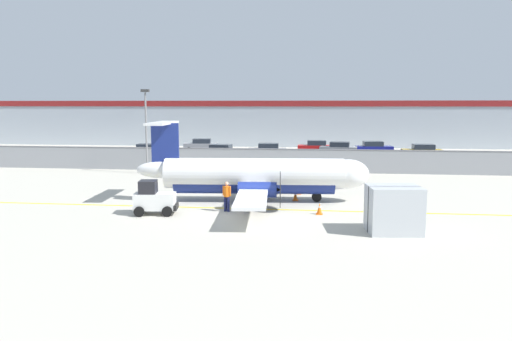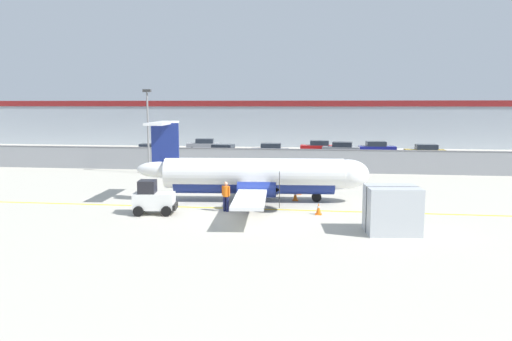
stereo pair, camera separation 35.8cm
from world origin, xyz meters
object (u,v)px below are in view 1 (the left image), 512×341
at_px(parked_car_2, 220,152).
at_px(traffic_cone_far_left, 298,190).
at_px(ground_crew_worker, 227,195).
at_px(parked_car_4, 316,147).
at_px(baggage_tug, 154,199).
at_px(commuter_airplane, 258,176).
at_px(parked_car_0, 147,151).
at_px(cargo_container, 394,209).
at_px(parked_car_1, 201,145).
at_px(parked_car_6, 374,148).
at_px(apron_light_pole, 146,124).
at_px(traffic_cone_near_left, 260,189).
at_px(traffic_cone_near_right, 319,209).
at_px(parked_car_7, 422,152).
at_px(parked_car_3, 268,151).
at_px(traffic_cone_far_right, 295,196).
at_px(parked_car_5, 339,149).

bearing_deg(parked_car_2, traffic_cone_far_left, 122.71).
distance_m(ground_crew_worker, parked_car_2, 26.23).
bearing_deg(parked_car_4, baggage_tug, 75.15).
xyz_separation_m(commuter_airplane, baggage_tug, (-5.24, -4.39, -0.75)).
distance_m(ground_crew_worker, parked_car_0, 28.85).
relative_size(cargo_container, parked_car_1, 0.59).
bearing_deg(parked_car_6, apron_light_pole, -144.60).
xyz_separation_m(commuter_airplane, cargo_container, (7.21, -6.77, -0.50)).
bearing_deg(traffic_cone_far_left, cargo_container, -63.22).
xyz_separation_m(parked_car_1, parked_car_2, (4.07, -8.51, 0.00)).
relative_size(traffic_cone_far_left, parked_car_1, 0.15).
xyz_separation_m(traffic_cone_near_left, apron_light_pole, (-10.90, 8.73, 3.99)).
bearing_deg(apron_light_pole, cargo_container, -44.64).
height_order(baggage_tug, parked_car_1, baggage_tug).
xyz_separation_m(traffic_cone_near_right, parked_car_2, (-10.60, 25.77, 0.58)).
bearing_deg(parked_car_7, parked_car_0, 5.18).
relative_size(parked_car_3, parked_car_4, 1.02).
relative_size(parked_car_0, parked_car_2, 0.98).
bearing_deg(traffic_cone_near_left, parked_car_7, 56.52).
height_order(traffic_cone_near_left, parked_car_4, parked_car_4).
bearing_deg(traffic_cone_far_right, cargo_container, -56.04).
bearing_deg(parked_car_5, traffic_cone_near_right, 92.46).
relative_size(traffic_cone_far_right, parked_car_3, 0.15).
relative_size(cargo_container, parked_car_6, 0.60).
bearing_deg(ground_crew_worker, baggage_tug, -48.38).
distance_m(baggage_tug, parked_car_4, 35.17).
bearing_deg(parked_car_5, traffic_cone_near_left, 82.78).
height_order(cargo_container, parked_car_0, cargo_container).
xyz_separation_m(traffic_cone_far_left, parked_car_3, (-4.25, 21.85, 0.58)).
relative_size(parked_car_1, parked_car_6, 1.01).
xyz_separation_m(traffic_cone_far_right, parked_car_2, (-9.11, 21.93, 0.58)).
bearing_deg(parked_car_6, traffic_cone_near_right, -105.85).
bearing_deg(ground_crew_worker, traffic_cone_near_left, -167.97).
bearing_deg(parked_car_6, traffic_cone_far_left, -111.14).
height_order(traffic_cone_far_right, parked_car_1, parked_car_1).
bearing_deg(apron_light_pole, parked_car_5, 43.76).
bearing_deg(ground_crew_worker, parked_car_6, -175.56).
height_order(commuter_airplane, parked_car_4, commuter_airplane).
bearing_deg(traffic_cone_near_right, traffic_cone_far_right, 111.17).
height_order(traffic_cone_far_right, parked_car_5, parked_car_5).
bearing_deg(parked_car_0, traffic_cone_far_right, 124.57).
relative_size(commuter_airplane, traffic_cone_near_right, 25.12).
distance_m(cargo_container, traffic_cone_far_right, 8.84).
height_order(parked_car_3, parked_car_5, same).
xyz_separation_m(commuter_airplane, parked_car_3, (-1.85, 24.63, -0.71)).
xyz_separation_m(parked_car_1, parked_car_3, (9.04, -6.36, 0.00)).
height_order(baggage_tug, parked_car_5, baggage_tug).
relative_size(parked_car_1, apron_light_pole, 0.60).
xyz_separation_m(traffic_cone_near_right, traffic_cone_far_left, (-1.38, 6.07, 0.00)).
distance_m(parked_car_0, parked_car_1, 9.57).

